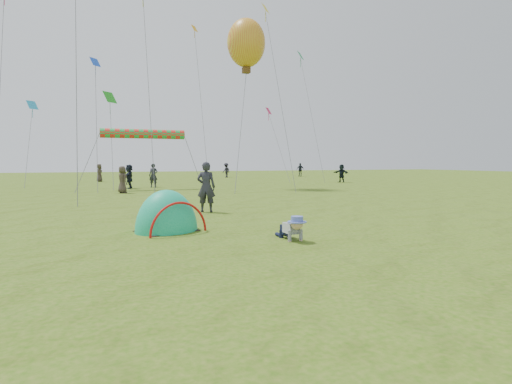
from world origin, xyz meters
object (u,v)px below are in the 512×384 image
object	(u,v)px
popup_tent	(167,231)
balloon_kite	(246,46)
crawling_toddler	(292,227)
standing_adult	(206,187)

from	to	relation	value
popup_tent	balloon_kite	bearing A→B (deg)	42.19
crawling_toddler	balloon_kite	world-z (taller)	balloon_kite
crawling_toddler	standing_adult	size ratio (longest dim) A/B	0.43
popup_tent	standing_adult	bearing A→B (deg)	39.73
crawling_toddler	balloon_kite	size ratio (longest dim) A/B	0.22
standing_adult	balloon_kite	xyz separation A→B (m)	(6.14, 12.87, 9.22)
standing_adult	balloon_kite	bearing A→B (deg)	-91.75
popup_tent	standing_adult	xyz separation A→B (m)	(2.01, 3.67, 0.95)
balloon_kite	standing_adult	bearing A→B (deg)	-115.51
standing_adult	popup_tent	bearing A→B (deg)	85.07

